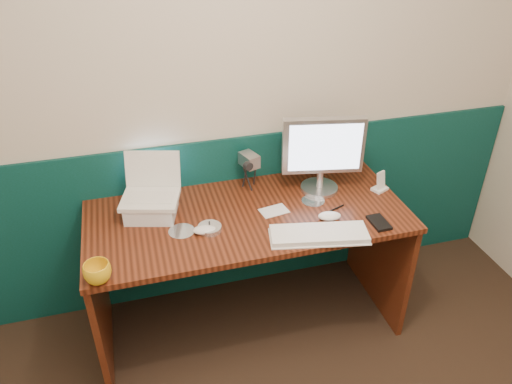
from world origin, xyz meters
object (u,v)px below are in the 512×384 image
object	(u,v)px
desk	(249,271)
camcorder	(249,172)
keyboard	(319,235)
monitor	(322,155)
laptop	(148,181)
mug	(98,273)

from	to	relation	value
desk	camcorder	size ratio (longest dim) A/B	8.50
desk	keyboard	world-z (taller)	keyboard
monitor	camcorder	size ratio (longest dim) A/B	2.24
laptop	monitor	size ratio (longest dim) A/B	0.65
laptop	monitor	xyz separation A→B (m)	(0.89, 0.01, 0.01)
mug	desk	bearing A→B (deg)	23.25
mug	camcorder	distance (m)	0.97
desk	keyboard	distance (m)	0.55
mug	camcorder	xyz separation A→B (m)	(0.79, 0.56, 0.05)
mug	monitor	bearing A→B (deg)	20.75
camcorder	mug	bearing A→B (deg)	-164.31
keyboard	desk	bearing A→B (deg)	145.89
desk	mug	xyz separation A→B (m)	(-0.72, -0.31, 0.42)
laptop	keyboard	world-z (taller)	laptop
monitor	camcorder	xyz separation A→B (m)	(-0.36, 0.12, -0.12)
keyboard	camcorder	distance (m)	0.56
desk	monitor	bearing A→B (deg)	16.36
desk	monitor	xyz separation A→B (m)	(0.43, 0.13, 0.59)
laptop	camcorder	world-z (taller)	laptop
monitor	camcorder	distance (m)	0.40
laptop	mug	xyz separation A→B (m)	(-0.26, -0.43, -0.15)
monitor	mug	xyz separation A→B (m)	(-1.15, -0.44, -0.17)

